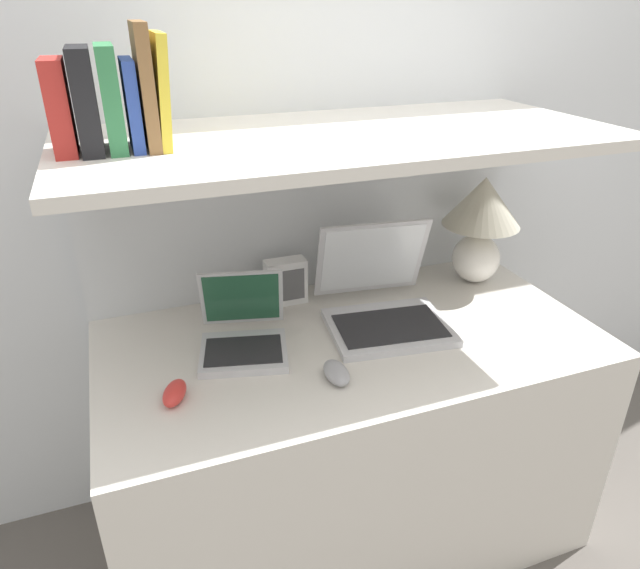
{
  "coord_description": "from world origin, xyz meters",
  "views": [
    {
      "loc": [
        -0.54,
        -0.87,
        1.53
      ],
      "look_at": [
        -0.09,
        0.34,
        0.89
      ],
      "focal_mm": 32.0,
      "sensor_mm": 36.0,
      "label": 1
    }
  ],
  "objects_px": {
    "book_red": "(59,107)",
    "computer_mouse": "(336,373)",
    "laptop_small": "(243,334)",
    "second_mouse": "(175,393)",
    "book_green": "(111,99)",
    "laptop_large": "(382,303)",
    "book_blue": "(132,105)",
    "table_lamp": "(481,218)",
    "book_black": "(85,101)",
    "router_box": "(286,282)",
    "book_brown": "(145,87)",
    "book_yellow": "(160,91)"
  },
  "relations": [
    {
      "from": "second_mouse",
      "to": "book_green",
      "type": "relative_size",
      "value": 0.52
    },
    {
      "from": "book_blue",
      "to": "table_lamp",
      "type": "bearing_deg",
      "value": 6.8
    },
    {
      "from": "laptop_small",
      "to": "book_black",
      "type": "height_order",
      "value": "book_black"
    },
    {
      "from": "second_mouse",
      "to": "book_yellow",
      "type": "height_order",
      "value": "book_yellow"
    },
    {
      "from": "book_red",
      "to": "book_black",
      "type": "relative_size",
      "value": 0.9
    },
    {
      "from": "book_green",
      "to": "computer_mouse",
      "type": "bearing_deg",
      "value": -29.65
    },
    {
      "from": "book_black",
      "to": "book_green",
      "type": "relative_size",
      "value": 0.98
    },
    {
      "from": "router_box",
      "to": "book_brown",
      "type": "distance_m",
      "value": 0.71
    },
    {
      "from": "computer_mouse",
      "to": "table_lamp",
      "type": "bearing_deg",
      "value": 29.49
    },
    {
      "from": "book_red",
      "to": "computer_mouse",
      "type": "bearing_deg",
      "value": -24.61
    },
    {
      "from": "second_mouse",
      "to": "router_box",
      "type": "bearing_deg",
      "value": 43.81
    },
    {
      "from": "laptop_small",
      "to": "book_green",
      "type": "xyz_separation_m",
      "value": [
        -0.23,
        0.02,
        0.6
      ]
    },
    {
      "from": "table_lamp",
      "to": "laptop_large",
      "type": "distance_m",
      "value": 0.45
    },
    {
      "from": "table_lamp",
      "to": "book_green",
      "type": "height_order",
      "value": "book_green"
    },
    {
      "from": "table_lamp",
      "to": "laptop_small",
      "type": "distance_m",
      "value": 0.83
    },
    {
      "from": "laptop_small",
      "to": "second_mouse",
      "type": "xyz_separation_m",
      "value": [
        -0.2,
        -0.16,
        -0.02
      ]
    },
    {
      "from": "second_mouse",
      "to": "router_box",
      "type": "relative_size",
      "value": 0.77
    },
    {
      "from": "book_blue",
      "to": "book_brown",
      "type": "height_order",
      "value": "book_brown"
    },
    {
      "from": "computer_mouse",
      "to": "book_blue",
      "type": "bearing_deg",
      "value": 147.81
    },
    {
      "from": "second_mouse",
      "to": "book_blue",
      "type": "height_order",
      "value": "book_blue"
    },
    {
      "from": "laptop_small",
      "to": "table_lamp",
      "type": "bearing_deg",
      "value": 9.77
    },
    {
      "from": "table_lamp",
      "to": "router_box",
      "type": "xyz_separation_m",
      "value": [
        -0.62,
        0.07,
        -0.14
      ]
    },
    {
      "from": "second_mouse",
      "to": "router_box",
      "type": "xyz_separation_m",
      "value": [
        0.38,
        0.37,
        0.05
      ]
    },
    {
      "from": "laptop_small",
      "to": "second_mouse",
      "type": "distance_m",
      "value": 0.26
    },
    {
      "from": "router_box",
      "to": "book_brown",
      "type": "bearing_deg",
      "value": -151.76
    },
    {
      "from": "second_mouse",
      "to": "book_black",
      "type": "bearing_deg",
      "value": 115.06
    },
    {
      "from": "laptop_large",
      "to": "second_mouse",
      "type": "distance_m",
      "value": 0.63
    },
    {
      "from": "computer_mouse",
      "to": "book_red",
      "type": "bearing_deg",
      "value": 155.39
    },
    {
      "from": "book_red",
      "to": "book_black",
      "type": "bearing_deg",
      "value": -0.0
    },
    {
      "from": "book_black",
      "to": "table_lamp",
      "type": "bearing_deg",
      "value": 6.25
    },
    {
      "from": "computer_mouse",
      "to": "book_green",
      "type": "distance_m",
      "value": 0.78
    },
    {
      "from": "laptop_small",
      "to": "book_green",
      "type": "relative_size",
      "value": 1.38
    },
    {
      "from": "computer_mouse",
      "to": "book_black",
      "type": "bearing_deg",
      "value": 153.05
    },
    {
      "from": "router_box",
      "to": "book_brown",
      "type": "xyz_separation_m",
      "value": [
        -0.35,
        -0.19,
        0.59
      ]
    },
    {
      "from": "second_mouse",
      "to": "book_yellow",
      "type": "bearing_deg",
      "value": 70.01
    },
    {
      "from": "book_black",
      "to": "book_green",
      "type": "xyz_separation_m",
      "value": [
        0.05,
        0.0,
        0.0
      ]
    },
    {
      "from": "laptop_large",
      "to": "computer_mouse",
      "type": "relative_size",
      "value": 3.72
    },
    {
      "from": "book_brown",
      "to": "second_mouse",
      "type": "bearing_deg",
      "value": -101.26
    },
    {
      "from": "computer_mouse",
      "to": "book_red",
      "type": "distance_m",
      "value": 0.83
    },
    {
      "from": "second_mouse",
      "to": "laptop_large",
      "type": "bearing_deg",
      "value": 15.34
    },
    {
      "from": "laptop_small",
      "to": "book_blue",
      "type": "relative_size",
      "value": 1.6
    },
    {
      "from": "table_lamp",
      "to": "book_black",
      "type": "height_order",
      "value": "book_black"
    },
    {
      "from": "laptop_small",
      "to": "second_mouse",
      "type": "relative_size",
      "value": 2.68
    },
    {
      "from": "table_lamp",
      "to": "book_blue",
      "type": "distance_m",
      "value": 1.09
    },
    {
      "from": "laptop_large",
      "to": "book_blue",
      "type": "distance_m",
      "value": 0.83
    },
    {
      "from": "book_black",
      "to": "book_blue",
      "type": "height_order",
      "value": "book_black"
    },
    {
      "from": "book_green",
      "to": "book_red",
      "type": "bearing_deg",
      "value": 180.0
    },
    {
      "from": "second_mouse",
      "to": "computer_mouse",
      "type": "bearing_deg",
      "value": -8.23
    },
    {
      "from": "book_red",
      "to": "book_black",
      "type": "xyz_separation_m",
      "value": [
        0.05,
        -0.0,
        0.01
      ]
    },
    {
      "from": "book_red",
      "to": "book_brown",
      "type": "distance_m",
      "value": 0.17
    }
  ]
}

